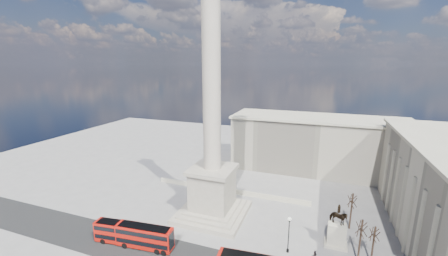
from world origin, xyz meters
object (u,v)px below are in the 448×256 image
at_px(nelsons_column, 212,158).
at_px(red_bus_a, 122,233).
at_px(victorian_lamp, 289,232).
at_px(red_bus_b, 145,237).
at_px(pedestrian_standing, 314,256).
at_px(equestrian_statue, 337,232).

xyz_separation_m(nelsons_column, red_bus_a, (-11.73, -14.75, -10.79)).
bearing_deg(nelsons_column, victorian_lamp, -22.32).
bearing_deg(red_bus_b, pedestrian_standing, 7.91).
distance_m(nelsons_column, equestrian_statue, 26.88).
xyz_separation_m(red_bus_a, equestrian_statue, (36.54, 12.57, 0.68)).
xyz_separation_m(red_bus_a, victorian_lamp, (28.67, 7.80, 1.82)).
xyz_separation_m(red_bus_a, pedestrian_standing, (33.08, 7.09, -1.19)).
xyz_separation_m(victorian_lamp, pedestrian_standing, (4.42, -0.71, -3.01)).
bearing_deg(victorian_lamp, equestrian_statue, 31.23).
bearing_deg(pedestrian_standing, victorian_lamp, -20.42).
height_order(red_bus_b, victorian_lamp, victorian_lamp).
bearing_deg(victorian_lamp, nelsons_column, 157.68).
height_order(red_bus_a, victorian_lamp, victorian_lamp).
distance_m(red_bus_a, victorian_lamp, 29.76).
distance_m(red_bus_b, victorian_lamp, 25.18).
height_order(equestrian_statue, pedestrian_standing, equestrian_statue).
xyz_separation_m(nelsons_column, red_bus_b, (-7.05, -14.42, -10.71)).
relative_size(red_bus_a, red_bus_b, 0.97).
height_order(nelsons_column, equestrian_statue, nelsons_column).
xyz_separation_m(red_bus_b, pedestrian_standing, (28.40, 6.76, -1.27)).
height_order(red_bus_a, red_bus_b, red_bus_b).
xyz_separation_m(red_bus_a, red_bus_b, (4.68, 0.33, 0.08)).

